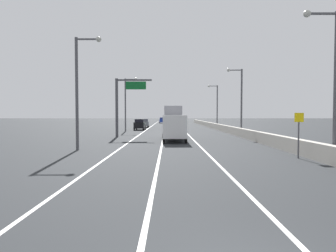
# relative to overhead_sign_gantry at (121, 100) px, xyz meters

# --- Properties ---
(ground_plane) EXTENTS (320.00, 320.00, 0.00)m
(ground_plane) POSITION_rel_overhead_sign_gantry_xyz_m (7.26, 30.83, -4.73)
(ground_plane) COLOR #26282B
(lane_stripe_left) EXTENTS (0.16, 130.00, 0.00)m
(lane_stripe_left) POSITION_rel_overhead_sign_gantry_xyz_m (1.76, 21.83, -4.73)
(lane_stripe_left) COLOR silver
(lane_stripe_left) RESTS_ON ground_plane
(lane_stripe_center) EXTENTS (0.16, 130.00, 0.00)m
(lane_stripe_center) POSITION_rel_overhead_sign_gantry_xyz_m (5.26, 21.83, -4.73)
(lane_stripe_center) COLOR silver
(lane_stripe_center) RESTS_ON ground_plane
(lane_stripe_right) EXTENTS (0.16, 130.00, 0.00)m
(lane_stripe_right) POSITION_rel_overhead_sign_gantry_xyz_m (8.76, 21.83, -4.73)
(lane_stripe_right) COLOR silver
(lane_stripe_right) RESTS_ON ground_plane
(jersey_barrier_right) EXTENTS (0.60, 120.00, 1.10)m
(jersey_barrier_right) POSITION_rel_overhead_sign_gantry_xyz_m (15.35, 6.83, -4.18)
(jersey_barrier_right) COLOR #B2ADA3
(jersey_barrier_right) RESTS_ON ground_plane
(overhead_sign_gantry) EXTENTS (4.68, 0.36, 7.50)m
(overhead_sign_gantry) POSITION_rel_overhead_sign_gantry_xyz_m (0.00, 0.00, 0.00)
(overhead_sign_gantry) COLOR #47474C
(overhead_sign_gantry) RESTS_ON ground_plane
(speed_advisory_sign) EXTENTS (0.60, 0.11, 3.00)m
(speed_advisory_sign) POSITION_rel_overhead_sign_gantry_xyz_m (14.45, -18.65, -2.96)
(speed_advisory_sign) COLOR #4C4C51
(speed_advisory_sign) RESTS_ON ground_plane
(lamp_post_right_near) EXTENTS (2.14, 0.44, 9.13)m
(lamp_post_right_near) POSITION_rel_overhead_sign_gantry_xyz_m (15.66, -20.19, 0.57)
(lamp_post_right_near) COLOR #4C4C51
(lamp_post_right_near) RESTS_ON ground_plane
(lamp_post_right_second) EXTENTS (2.14, 0.44, 9.13)m
(lamp_post_right_second) POSITION_rel_overhead_sign_gantry_xyz_m (15.57, 2.30, 0.57)
(lamp_post_right_second) COLOR #4C4C51
(lamp_post_right_second) RESTS_ON ground_plane
(lamp_post_right_third) EXTENTS (2.14, 0.44, 9.13)m
(lamp_post_right_third) POSITION_rel_overhead_sign_gantry_xyz_m (15.99, 24.79, 0.57)
(lamp_post_right_third) COLOR #4C4C51
(lamp_post_right_third) RESTS_ON ground_plane
(lamp_post_left_near) EXTENTS (2.14, 0.44, 9.13)m
(lamp_post_left_near) POSITION_rel_overhead_sign_gantry_xyz_m (-1.22, -14.19, 0.57)
(lamp_post_left_near) COLOR #4C4C51
(lamp_post_left_near) RESTS_ON ground_plane
(lamp_post_left_mid) EXTENTS (2.14, 0.44, 9.13)m
(lamp_post_left_mid) POSITION_rel_overhead_sign_gantry_xyz_m (-1.19, 12.80, 0.57)
(lamp_post_left_mid) COLOR #4C4C51
(lamp_post_left_mid) RESTS_ON ground_plane
(car_black_0) EXTENTS (1.99, 4.10, 2.06)m
(car_black_0) POSITION_rel_overhead_sign_gantry_xyz_m (0.54, 17.48, -3.71)
(car_black_0) COLOR black
(car_black_0) RESTS_ON ground_plane
(car_gray_1) EXTENTS (1.95, 4.10, 1.94)m
(car_gray_1) POSITION_rel_overhead_sign_gantry_xyz_m (0.56, 28.12, -3.76)
(car_gray_1) COLOR slate
(car_gray_1) RESTS_ON ground_plane
(car_green_2) EXTENTS (1.80, 4.80, 1.92)m
(car_green_2) POSITION_rel_overhead_sign_gantry_xyz_m (6.69, 39.16, -3.77)
(car_green_2) COLOR #196033
(car_green_2) RESTS_ON ground_plane
(car_blue_3) EXTENTS (2.07, 4.41, 1.92)m
(car_blue_3) POSITION_rel_overhead_sign_gantry_xyz_m (3.92, 60.79, -3.77)
(car_blue_3) COLOR #1E389E
(car_blue_3) RESTS_ON ground_plane
(box_truck) EXTENTS (2.58, 9.36, 3.92)m
(box_truck) POSITION_rel_overhead_sign_gantry_xyz_m (6.46, -4.38, -2.95)
(box_truck) COLOR silver
(box_truck) RESTS_ON ground_plane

